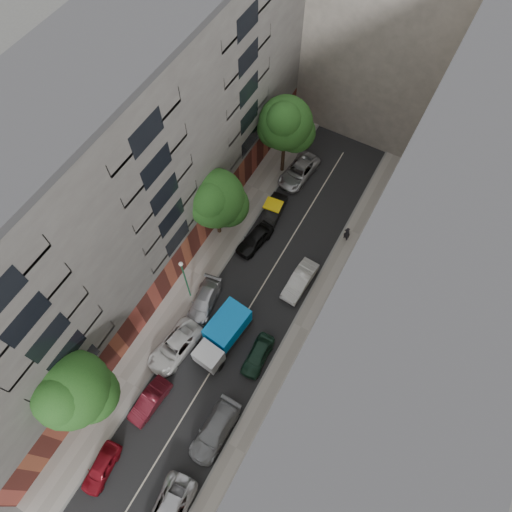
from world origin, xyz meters
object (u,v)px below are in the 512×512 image
Objects in this scene: car_left_6 at (299,171)px; tree_far at (286,126)px; car_left_2 at (175,347)px; car_left_4 at (255,239)px; car_left_3 at (204,301)px; car_right_3 at (300,281)px; lamp_post at (185,276)px; tree_near at (72,392)px; car_right_1 at (215,431)px; tarp_truck at (222,335)px; tree_mid at (216,201)px; car_left_5 at (273,211)px; car_left_1 at (150,401)px; car_left_0 at (101,468)px; car_right_2 at (258,355)px; pedestrian at (347,234)px.

tree_far reaches higher than car_left_6.
car_left_2 reaches higher than car_left_4.
car_right_3 is (6.40, 5.80, 0.06)m from car_left_3.
tree_near is at bearing -94.73° from lamp_post.
car_right_1 is at bearing -61.13° from car_left_4.
tarp_truck is 11.36m from tree_mid.
car_left_6 is 0.67× the size of tree_mid.
car_left_3 is at bearing -86.86° from tree_far.
car_left_1 is at bearing -96.23° from car_left_5.
car_left_0 is 0.96× the size of car_right_2.
tree_mid is at bearing 175.95° from car_right_3.
car_right_1 is 0.57× the size of tree_near.
tree_far is (-1.00, 21.15, 5.79)m from car_left_2.
car_left_0 is 31.60m from car_left_6.
car_right_1 reaches higher than car_left_0.
car_left_0 is 22.45m from tree_mid.
car_left_4 is 0.45× the size of tree_far.
tree_far reaches higher than car_left_3.
car_left_1 is at bearing -130.06° from car_right_2.
car_left_0 is 0.72× the size of car_left_2.
tree_near is at bearing -89.42° from tree_mid.
car_left_3 is 1.04× the size of car_right_3.
lamp_post is (-2.32, 9.26, 3.29)m from car_left_1.
lamp_post reaches higher than tarp_truck.
car_left_2 is 0.99× the size of car_left_6.
car_right_3 is (5.60, 15.00, 0.07)m from car_left_1.
lamp_post is at bearing 163.47° from car_right_2.
tree_mid is (-5.82, 8.97, 3.83)m from tarp_truck.
tarp_truck is at bearing -66.52° from car_left_4.
car_right_1 reaches higher than car_right_2.
car_left_0 is at bearing -117.26° from car_right_2.
pedestrian is (9.62, 12.08, -2.90)m from lamp_post.
car_left_2 is 21.45m from car_left_6.
car_left_5 is 5.60m from car_left_6.
car_left_6 is (0.70, 21.43, 0.01)m from car_left_2.
car_left_0 is 0.48× the size of tree_mid.
lamp_post reaches higher than car_left_6.
car_left_0 is 31.89m from tree_far.
car_left_1 is 16.80m from car_left_4.
tree_mid is at bearing -159.48° from car_left_4.
car_left_3 is (-3.14, 2.03, -0.77)m from tarp_truck.
tree_far is at bearing 108.94° from tarp_truck.
car_left_3 is 13.03m from tree_near.
pedestrian is (7.30, 0.94, 0.35)m from car_left_5.
car_left_5 is 20.58m from car_right_1.
car_left_1 is 10.10m from lamp_post.
car_left_2 is 1.25× the size of car_left_4.
car_right_2 is at bearing -68.38° from tree_far.
car_left_5 is 0.46× the size of tree_far.
lamp_post is (-7.92, 1.98, 3.28)m from car_right_2.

